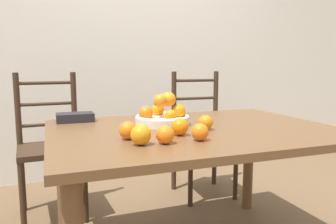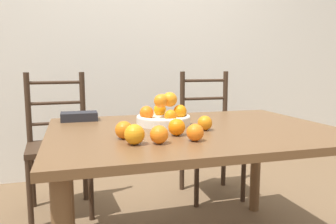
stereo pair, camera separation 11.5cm
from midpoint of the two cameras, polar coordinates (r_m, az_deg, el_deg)
name	(u,v)px [view 2 (the right image)]	position (r m, az deg, el deg)	size (l,w,h in m)	color
wall_back	(136,38)	(3.17, -4.61, 12.77)	(8.00, 0.06, 2.60)	silver
dining_table	(194,145)	(1.71, 6.48, -5.77)	(1.45, 1.06, 0.72)	brown
fruit_bowl	(164,115)	(1.77, 1.10, -0.58)	(0.29, 0.29, 0.18)	silver
orange_loose_0	(177,127)	(1.49, 3.73, -2.66)	(0.08, 0.08, 0.08)	orange
orange_loose_1	(205,123)	(1.63, 8.45, -1.92)	(0.07, 0.07, 0.07)	orange
orange_loose_2	(124,130)	(1.43, -5.40, -3.14)	(0.08, 0.08, 0.08)	orange
orange_loose_3	(195,132)	(1.39, 7.11, -3.57)	(0.07, 0.07, 0.07)	orange
orange_loose_4	(159,135)	(1.33, 0.90, -3.97)	(0.08, 0.08, 0.08)	orange
orange_loose_5	(134,134)	(1.32, -3.39, -3.93)	(0.08, 0.08, 0.08)	orange
chair_left	(58,147)	(2.43, -17.27, -5.78)	(0.45, 0.43, 0.99)	#382619
chair_right	(210,137)	(2.66, 8.52, -4.29)	(0.43, 0.41, 0.99)	#382619
book_stack	(79,116)	(1.96, -13.61, -0.76)	(0.21, 0.12, 0.05)	#232328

